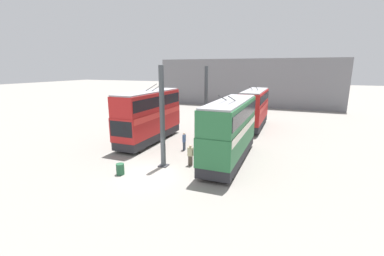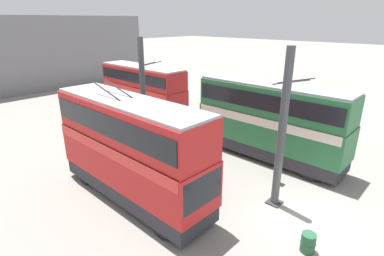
{
  "view_description": "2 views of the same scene",
  "coord_description": "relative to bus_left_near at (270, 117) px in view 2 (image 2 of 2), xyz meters",
  "views": [
    {
      "loc": [
        -15.08,
        -9.16,
        7.59
      ],
      "look_at": [
        7.77,
        -0.1,
        1.83
      ],
      "focal_mm": 24.0,
      "sensor_mm": 36.0,
      "label": 1
    },
    {
      "loc": [
        -3.99,
        12.42,
        8.83
      ],
      "look_at": [
        7.63,
        0.02,
        2.67
      ],
      "focal_mm": 28.0,
      "sensor_mm": 36.0,
      "label": 2
    }
  ],
  "objects": [
    {
      "name": "bus_left_far",
      "position": [
        13.29,
        0.0,
        -0.11
      ],
      "size": [
        9.55,
        2.54,
        5.49
      ],
      "color": "black",
      "rests_on": "ground_plane"
    },
    {
      "name": "support_column_near",
      "position": [
        -3.1,
        4.56,
        0.89
      ],
      "size": [
        0.7,
        0.7,
        7.81
      ],
      "color": "#42474C",
      "rests_on": "ground_plane"
    },
    {
      "name": "bus_right_far",
      "position": [
        2.55,
        9.13,
        0.13
      ],
      "size": [
        9.59,
        2.54,
        5.93
      ],
      "color": "black",
      "rests_on": "ground_plane"
    },
    {
      "name": "person_aisle_midway",
      "position": [
        1.27,
        4.66,
        -1.99
      ],
      "size": [
        0.45,
        0.3,
        1.71
      ],
      "rotation": [
        0.0,
        0.0,
        1.73
      ],
      "color": "#384251",
      "rests_on": "ground_plane"
    },
    {
      "name": "depot_back_wall",
      "position": [
        31.25,
        4.56,
        1.79
      ],
      "size": [
        0.5,
        36.0,
        9.35
      ],
      "color": "slate",
      "rests_on": "ground_plane"
    },
    {
      "name": "oil_drum",
      "position": [
        -5.73,
        6.71,
        -2.48
      ],
      "size": [
        0.61,
        0.61,
        0.82
      ],
      "color": "#235638",
      "rests_on": "ground_plane"
    },
    {
      "name": "support_column_far",
      "position": [
        7.29,
        4.56,
        0.89
      ],
      "size": [
        0.7,
        0.7,
        7.81
      ],
      "color": "#42474C",
      "rests_on": "ground_plane"
    },
    {
      "name": "bus_left_near",
      "position": [
        0.0,
        0.0,
        0.0
      ],
      "size": [
        10.04,
        2.54,
        5.7
      ],
      "color": "black",
      "rests_on": "ground_plane"
    },
    {
      "name": "person_by_left_row",
      "position": [
        -2.2,
        2.62,
        -1.98
      ],
      "size": [
        0.25,
        0.43,
        1.72
      ],
      "rotation": [
        0.0,
        0.0,
        6.26
      ],
      "color": "#473D33",
      "rests_on": "ground_plane"
    },
    {
      "name": "ground_plane",
      "position": [
        -4.98,
        4.56,
        -2.89
      ],
      "size": [
        240.0,
        240.0,
        0.0
      ],
      "primitive_type": "plane",
      "color": "gray"
    }
  ]
}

